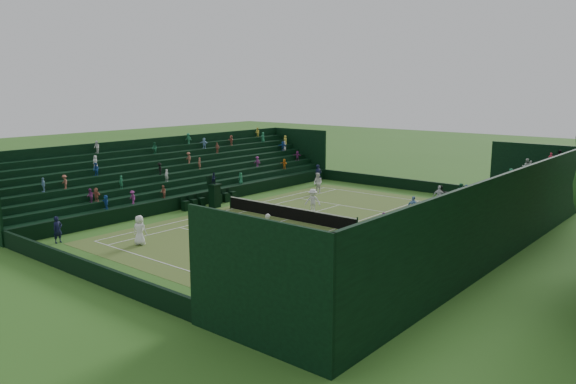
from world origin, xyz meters
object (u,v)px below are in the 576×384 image
Objects in this scene: umpire_chair at (214,192)px; player_far_east at (313,201)px; tennis_net at (288,212)px; player_near_west at (140,230)px; player_far_west at (318,183)px; player_near_east at (268,228)px.

umpire_chair reaches higher than player_far_east.
player_near_west reaches higher than tennis_net.
player_far_east is (7.25, 3.12, -0.24)m from umpire_chair.
player_far_east is (4.56, -6.75, 0.03)m from player_far_west.
player_far_west is at bearing -108.93° from player_near_west.
player_far_west is at bearing 74.76° from umpire_chair.
player_near_west is at bearing -79.52° from player_far_west.
player_far_west is at bearing -69.25° from player_near_east.
umpire_chair is at bearing -31.43° from player_near_east.
player_far_east reaches higher than player_near_west.
player_far_east is at bearing -76.92° from player_near_east.
player_far_west is (2.69, 9.87, -0.27)m from umpire_chair.
tennis_net is 7.16m from umpire_chair.
player_near_west is (-2.72, -10.53, 0.37)m from tennis_net.
player_far_east is (2.85, 13.24, 0.03)m from player_near_west.
player_far_west is (-4.43, 9.46, 0.37)m from tennis_net.
player_near_east is (2.80, -5.26, 0.37)m from tennis_net.
player_far_west is (-7.23, 14.71, 0.00)m from player_near_east.
tennis_net is at bearing 3.34° from umpire_chair.
umpire_chair is at bearing -176.66° from tennis_net.
tennis_net is 6.52× the size of player_near_east.
tennis_net is 10.45m from player_far_west.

